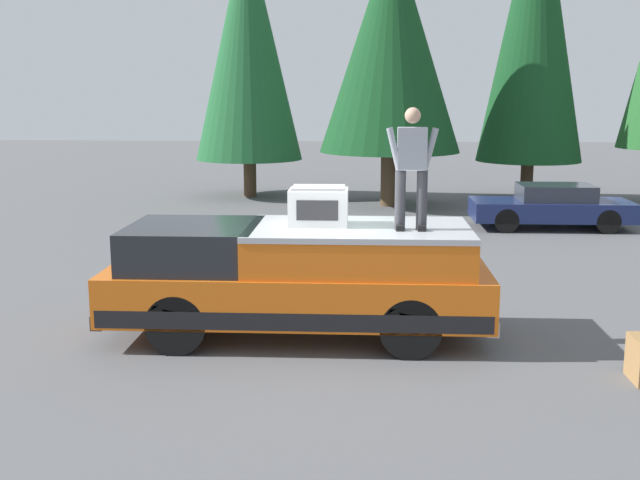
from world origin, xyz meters
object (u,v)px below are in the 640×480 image
(compressor_unit, at_px, (319,206))
(parked_car_navy, at_px, (552,207))
(pickup_truck, at_px, (298,278))
(person_on_truck_bed, at_px, (412,165))

(compressor_unit, bearing_deg, parked_car_navy, -30.82)
(pickup_truck, distance_m, compressor_unit, 1.10)
(pickup_truck, xyz_separation_m, compressor_unit, (0.11, -0.29, 1.05))
(person_on_truck_bed, bearing_deg, parked_car_navy, -23.83)
(pickup_truck, height_order, parked_car_navy, pickup_truck)
(parked_car_navy, bearing_deg, pickup_truck, 148.17)
(pickup_truck, bearing_deg, person_on_truck_bed, -97.83)
(person_on_truck_bed, height_order, parked_car_navy, person_on_truck_bed)
(compressor_unit, relative_size, parked_car_navy, 0.20)
(person_on_truck_bed, relative_size, parked_car_navy, 0.41)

